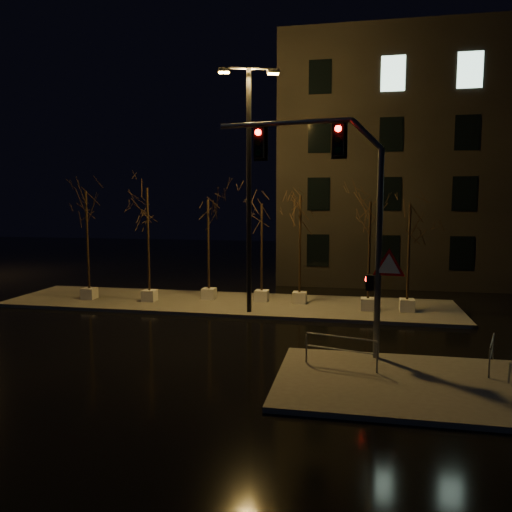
# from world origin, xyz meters

# --- Properties ---
(ground) EXTENTS (90.00, 90.00, 0.00)m
(ground) POSITION_xyz_m (0.00, 0.00, 0.00)
(ground) COLOR black
(ground) RESTS_ON ground
(median) EXTENTS (22.00, 5.00, 0.15)m
(median) POSITION_xyz_m (0.00, 6.00, 0.07)
(median) COLOR #4F4D46
(median) RESTS_ON ground
(sidewalk_corner) EXTENTS (7.00, 5.00, 0.15)m
(sidewalk_corner) POSITION_xyz_m (7.50, -3.50, 0.07)
(sidewalk_corner) COLOR #4F4D46
(sidewalk_corner) RESTS_ON ground
(building) EXTENTS (25.00, 12.00, 15.00)m
(building) POSITION_xyz_m (14.00, 18.00, 7.50)
(building) COLOR black
(building) RESTS_ON ground
(tree_0) EXTENTS (1.80, 1.80, 5.61)m
(tree_0) POSITION_xyz_m (-7.09, 5.48, 4.41)
(tree_0) COLOR beige
(tree_0) RESTS_ON median
(tree_1) EXTENTS (1.80, 1.80, 5.74)m
(tree_1) POSITION_xyz_m (-3.84, 5.51, 4.50)
(tree_1) COLOR beige
(tree_1) RESTS_ON median
(tree_2) EXTENTS (1.80, 1.80, 5.16)m
(tree_2) POSITION_xyz_m (-1.09, 6.59, 4.07)
(tree_2) COLOR beige
(tree_2) RESTS_ON median
(tree_3) EXTENTS (1.80, 1.80, 4.96)m
(tree_3) POSITION_xyz_m (1.64, 6.56, 3.91)
(tree_3) COLOR beige
(tree_3) RESTS_ON median
(tree_4) EXTENTS (1.80, 1.80, 5.35)m
(tree_4) POSITION_xyz_m (3.53, 6.46, 4.21)
(tree_4) COLOR beige
(tree_4) RESTS_ON median
(tree_5) EXTENTS (1.80, 1.80, 5.06)m
(tree_5) POSITION_xyz_m (6.77, 5.52, 3.99)
(tree_5) COLOR beige
(tree_5) RESTS_ON median
(tree_6) EXTENTS (1.80, 1.80, 4.92)m
(tree_6) POSITION_xyz_m (8.49, 5.64, 3.88)
(tree_6) COLOR beige
(tree_6) RESTS_ON median
(traffic_signal_mast) EXTENTS (6.12, 0.98, 7.54)m
(traffic_signal_mast) POSITION_xyz_m (5.64, -1.34, 5.10)
(traffic_signal_mast) COLOR #56585D
(traffic_signal_mast) RESTS_ON sidewalk_corner
(streetlight_main) EXTENTS (2.62, 1.04, 10.63)m
(streetlight_main) POSITION_xyz_m (1.52, 4.12, 6.28)
(streetlight_main) COLOR black
(streetlight_main) RESTS_ON median
(guard_rail_a) EXTENTS (2.15, 0.61, 0.96)m
(guard_rail_a) POSITION_xyz_m (5.77, -2.70, 0.78)
(guard_rail_a) COLOR #56585D
(guard_rail_a) RESTS_ON sidewalk_corner
(guard_rail_b) EXTENTS (0.59, 1.77, 0.88)m
(guard_rail_b) POSITION_xyz_m (10.17, -1.92, 0.72)
(guard_rail_b) COLOR #56585D
(guard_rail_b) RESTS_ON sidewalk_corner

